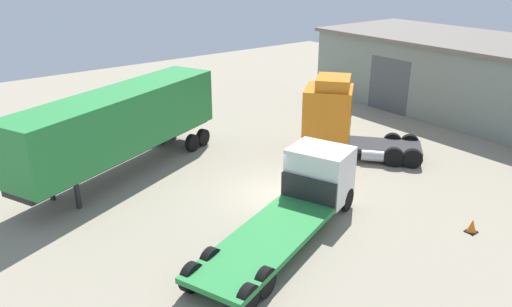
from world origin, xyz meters
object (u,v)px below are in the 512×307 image
tractor_unit_orange (336,119)px  container_trailer_green (121,122)px  flatbed_truck_white (304,193)px  traffic_cone (472,226)px

tractor_unit_orange → container_trailer_green: tractor_unit_orange is taller
container_trailer_green → flatbed_truck_white: 9.61m
tractor_unit_orange → traffic_cone: 9.28m
traffic_cone → container_trailer_green: bearing=-148.2°
tractor_unit_orange → flatbed_truck_white: bearing=85.1°
flatbed_truck_white → tractor_unit_orange: bearing=14.2°
container_trailer_green → traffic_cone: bearing=98.3°
container_trailer_green → flatbed_truck_white: container_trailer_green is taller
tractor_unit_orange → flatbed_truck_white: tractor_unit_orange is taller
tractor_unit_orange → container_trailer_green: bearing=26.1°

